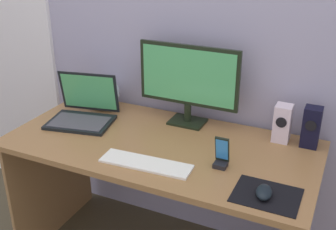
{
  "coord_description": "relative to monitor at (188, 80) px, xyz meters",
  "views": [
    {
      "loc": [
        0.77,
        -1.57,
        1.66
      ],
      "look_at": [
        0.05,
        -0.02,
        0.89
      ],
      "focal_mm": 44.71,
      "sensor_mm": 36.0,
      "label": 1
    }
  ],
  "objects": [
    {
      "name": "monitor",
      "position": [
        0.0,
        0.0,
        0.0
      ],
      "size": [
        0.52,
        0.14,
        0.41
      ],
      "color": "black",
      "rests_on": "desk"
    },
    {
      "name": "door_left",
      "position": [
        -1.34,
        0.11,
        0.04
      ],
      "size": [
        0.82,
        0.02,
        2.02
      ],
      "primitive_type": "cube",
      "color": "white",
      "rests_on": "ground_plane"
    },
    {
      "name": "keyboard_external",
      "position": [
        -0.0,
        -0.46,
        -0.23
      ],
      "size": [
        0.41,
        0.14,
        0.01
      ],
      "primitive_type": "cube",
      "rotation": [
        0.0,
        0.0,
        0.06
      ],
      "color": "white",
      "rests_on": "desk"
    },
    {
      "name": "speaker_near_monitor",
      "position": [
        0.48,
        0.01,
        -0.14
      ],
      "size": [
        0.08,
        0.08,
        0.18
      ],
      "color": "silver",
      "rests_on": "desk"
    },
    {
      "name": "desk",
      "position": [
        -0.03,
        -0.26,
        -0.38
      ],
      "size": [
        1.46,
        0.7,
        0.73
      ],
      "color": "olive",
      "rests_on": "ground_plane"
    },
    {
      "name": "laptop",
      "position": [
        -0.51,
        -0.2,
        -0.18
      ],
      "size": [
        0.37,
        0.33,
        0.24
      ],
      "color": "black",
      "rests_on": "desk"
    },
    {
      "name": "fishbowl",
      "position": [
        -0.51,
        -0.0,
        -0.15
      ],
      "size": [
        0.18,
        0.18,
        0.18
      ],
      "primitive_type": "sphere",
      "color": "silver",
      "rests_on": "desk"
    },
    {
      "name": "mousepad",
      "position": [
        0.52,
        -0.47,
        -0.23
      ],
      "size": [
        0.25,
        0.2,
        0.0
      ],
      "primitive_type": "cube",
      "color": "black",
      "rests_on": "desk"
    },
    {
      "name": "speaker_right",
      "position": [
        0.61,
        0.01,
        -0.14
      ],
      "size": [
        0.08,
        0.08,
        0.19
      ],
      "color": "black",
      "rests_on": "desk"
    },
    {
      "name": "phone_in_dock",
      "position": [
        0.3,
        -0.34,
        -0.18
      ],
      "size": [
        0.06,
        0.06,
        0.14
      ],
      "color": "black",
      "rests_on": "desk"
    },
    {
      "name": "mouse",
      "position": [
        0.51,
        -0.48,
        -0.21
      ],
      "size": [
        0.07,
        0.11,
        0.04
      ],
      "primitive_type": "ellipsoid",
      "rotation": [
        0.0,
        0.0,
        0.14
      ],
      "color": "black",
      "rests_on": "mousepad"
    },
    {
      "name": "wall_back",
      "position": [
        -0.03,
        0.14,
        0.28
      ],
      "size": [
        6.0,
        0.04,
        2.5
      ],
      "primitive_type": "cube",
      "color": "#A09EB5",
      "rests_on": "ground_plane"
    }
  ]
}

